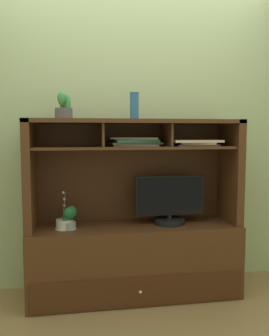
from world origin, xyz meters
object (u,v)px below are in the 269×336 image
Objects in this scene: magazine_stack_left at (135,142)px; potted_fern at (69,219)px; tv_monitor at (170,203)px; media_console at (134,242)px; potted_orchid at (64,224)px; magazine_stack_centre at (196,143)px; ceramic_vase at (134,106)px; potted_succulent at (64,109)px.

potted_fern is at bearing -171.51° from magazine_stack_left.
tv_monitor is 3.17× the size of potted_fern.
media_console is 5.69× the size of potted_orchid.
magazine_stack_centre is 0.56m from ceramic_vase.
magazine_stack_centre is at bearing -3.58° from potted_succulent.
media_console reaches higher than potted_orchid.
ceramic_vase is (0.54, 0.03, 0.89)m from potted_orchid.
potted_orchid is at bearing -176.44° from ceramic_vase.
media_console is at bearing 171.65° from magazine_stack_centre.
ceramic_vase is (0.51, 0.05, 0.85)m from potted_fern.
tv_monitor is at bearing 2.52° from potted_fern.
magazine_stack_centre is (0.19, -0.05, 0.48)m from tv_monitor.
ceramic_vase reaches higher than magazine_stack_left.
potted_orchid is (-0.54, -0.03, 0.18)m from media_console.
potted_orchid is (-0.83, -0.01, -0.13)m from tv_monitor.
potted_fern is 0.45× the size of magazine_stack_centre.
media_console is at bearing 176.59° from tv_monitor.
magazine_stack_left is 0.60m from potted_succulent.
potted_succulent is (-0.54, -0.03, 0.24)m from magazine_stack_left.
potted_succulent reaches higher than media_console.
tv_monitor reaches higher than potted_orchid.
ceramic_vase is (-0.28, 0.02, 0.76)m from tv_monitor.
tv_monitor is 0.81m from ceramic_vase.
magazine_stack_left is 0.47m from magazine_stack_centre.
media_console is at bearing 0.71° from potted_succulent.
tv_monitor is 2.78× the size of potted_succulent.
potted_succulent reaches higher than magazine_stack_left.
media_console is 3.96× the size of magazine_stack_left.
potted_orchid is 1.65× the size of potted_fern.
media_console is 0.57m from potted_orchid.
magazine_stack_centre reaches higher than potted_orchid.
potted_fern is 0.82m from potted_succulent.
potted_succulent is at bearing 176.42° from magazine_stack_centre.
tv_monitor is 0.84m from potted_orchid.
ceramic_vase is (-0.48, 0.07, 0.28)m from magazine_stack_centre.
media_console is 0.55m from potted_fern.
potted_orchid is 0.75× the size of magazine_stack_centre.
media_console is 0.92m from magazine_stack_centre.
magazine_stack_centre is at bearing -11.60° from magazine_stack_left.
potted_orchid is 1.39× the size of ceramic_vase.
media_console reaches higher than tv_monitor.
magazine_stack_left is (0.52, 0.08, 0.58)m from potted_fern.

